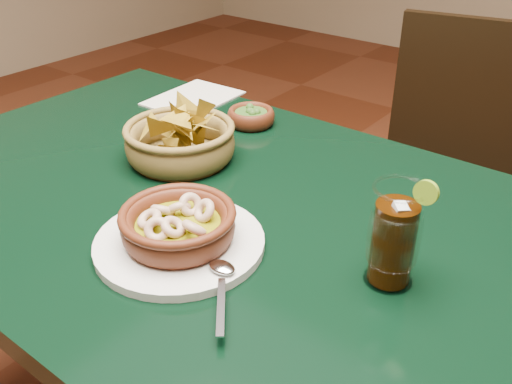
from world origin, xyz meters
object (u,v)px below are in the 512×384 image
Objects in this scene: dining_chair at (450,190)px; chip_basket at (180,141)px; dining_table at (203,239)px; cola_drink at (394,237)px; shrimp_plate at (179,229)px.

dining_chair is 0.77m from chip_basket.
dining_chair reaches higher than chip_basket.
chip_basket reaches higher than dining_table.
cola_drink is at bearing -2.51° from dining_table.
cola_drink reaches higher than dining_table.
chip_basket is (-0.33, -0.64, 0.28)m from dining_chair.
dining_table is at bearing 122.48° from shrimp_plate.
chip_basket is at bearing 148.00° from dining_table.
shrimp_plate is at bearing -156.61° from cola_drink.
dining_table is 0.19m from chip_basket.
shrimp_plate is 1.88× the size of cola_drink.
cola_drink is at bearing -10.28° from chip_basket.
dining_table is 0.21m from shrimp_plate.
cola_drink reaches higher than shrimp_plate.
dining_chair is 5.52× the size of cola_drink.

